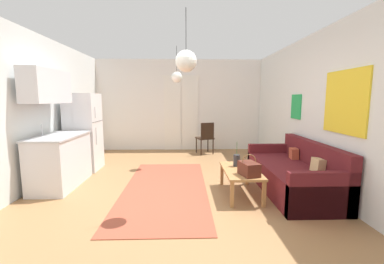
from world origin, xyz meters
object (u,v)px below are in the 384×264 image
(coffee_table, at_px, (241,173))
(pendant_lamp_far, at_px, (177,77))
(refrigerator, at_px, (84,132))
(pendant_lamp_near, at_px, (186,61))
(handbag, at_px, (249,169))
(accent_chair, at_px, (206,136))
(couch, at_px, (295,175))
(bamboo_vase, at_px, (237,160))

(coffee_table, bearing_deg, pendant_lamp_far, 120.71)
(refrigerator, xyz_separation_m, pendant_lamp_near, (2.18, -2.07, 1.19))
(pendant_lamp_near, xyz_separation_m, pendant_lamp_far, (-0.19, 2.31, -0.01))
(handbag, height_order, accent_chair, accent_chair)
(coffee_table, xyz_separation_m, handbag, (0.05, -0.31, 0.15))
(pendant_lamp_near, bearing_deg, couch, 20.44)
(handbag, xyz_separation_m, refrigerator, (-3.09, 1.84, 0.30))
(handbag, xyz_separation_m, pendant_lamp_far, (-1.11, 2.08, 1.48))
(coffee_table, xyz_separation_m, pendant_lamp_far, (-1.06, 1.78, 1.63))
(pendant_lamp_far, bearing_deg, bamboo_vase, -56.89)
(bamboo_vase, distance_m, handbag, 0.51)
(handbag, relative_size, pendant_lamp_far, 0.46)
(couch, distance_m, accent_chair, 3.10)
(handbag, xyz_separation_m, pendant_lamp_near, (-0.92, -0.23, 1.49))
(coffee_table, bearing_deg, bamboo_vase, 97.93)
(accent_chair, bearing_deg, coffee_table, 76.51)
(pendant_lamp_near, distance_m, pendant_lamp_far, 2.32)
(bamboo_vase, height_order, refrigerator, refrigerator)
(coffee_table, bearing_deg, couch, 8.68)
(bamboo_vase, height_order, accent_chair, accent_chair)
(refrigerator, height_order, pendant_lamp_far, pendant_lamp_far)
(couch, xyz_separation_m, pendant_lamp_near, (-1.81, -0.67, 1.73))
(bamboo_vase, xyz_separation_m, pendant_lamp_far, (-1.03, 1.58, 1.48))
(accent_chair, bearing_deg, refrigerator, 8.26)
(coffee_table, xyz_separation_m, bamboo_vase, (-0.03, 0.20, 0.15))
(accent_chair, height_order, pendant_lamp_near, pendant_lamp_near)
(coffee_table, distance_m, refrigerator, 3.44)
(couch, height_order, pendant_lamp_near, pendant_lamp_near)
(accent_chair, bearing_deg, pendant_lamp_far, 38.42)
(refrigerator, distance_m, pendant_lamp_far, 2.32)
(pendant_lamp_near, bearing_deg, accent_chair, 80.93)
(coffee_table, relative_size, refrigerator, 0.63)
(refrigerator, height_order, accent_chair, refrigerator)
(refrigerator, relative_size, accent_chair, 1.86)
(bamboo_vase, xyz_separation_m, handbag, (0.08, -0.51, 0.00))
(couch, distance_m, handbag, 1.03)
(coffee_table, height_order, accent_chair, accent_chair)
(couch, bearing_deg, pendant_lamp_far, 140.71)
(bamboo_vase, bearing_deg, pendant_lamp_near, -138.85)
(couch, relative_size, accent_chair, 2.32)
(refrigerator, xyz_separation_m, accent_chair, (2.73, 1.43, -0.33))
(couch, height_order, refrigerator, refrigerator)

